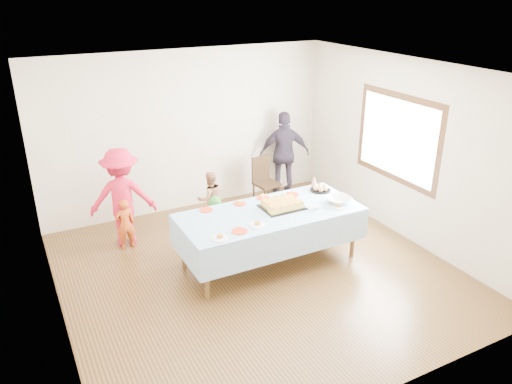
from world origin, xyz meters
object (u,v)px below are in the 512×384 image
(birthday_cake, at_px, (282,204))
(party_table, at_px, (270,215))
(dining_chair, at_px, (264,178))
(adult_left, at_px, (122,197))

(birthday_cake, bearing_deg, party_table, -170.49)
(birthday_cake, distance_m, dining_chair, 1.92)
(party_table, bearing_deg, birthday_cake, 9.51)
(party_table, distance_m, adult_left, 2.23)
(dining_chair, height_order, adult_left, adult_left)
(adult_left, bearing_deg, dining_chair, -158.30)
(adult_left, bearing_deg, birthday_cake, 156.69)
(party_table, height_order, birthday_cake, birthday_cake)
(birthday_cake, bearing_deg, dining_chair, 68.97)
(dining_chair, xyz_separation_m, adult_left, (-2.53, -0.29, 0.26))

